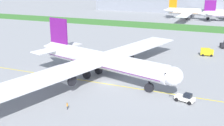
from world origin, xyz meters
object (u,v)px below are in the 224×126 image
at_px(airliner_foreground, 99,60).
at_px(service_truck_baggage_loader, 207,52).
at_px(parked_airliner_far_left, 190,12).
at_px(ground_crew_wingwalker_port, 67,105).
at_px(pushback_tug, 185,98).

relative_size(airliner_foreground, service_truck_baggage_loader, 16.74).
height_order(service_truck_baggage_loader, parked_airliner_far_left, parked_airliner_far_left).
relative_size(ground_crew_wingwalker_port, service_truck_baggage_loader, 0.34).
bearing_deg(airliner_foreground, pushback_tug, -15.40).
bearing_deg(service_truck_baggage_loader, pushback_tug, -91.26).
distance_m(ground_crew_wingwalker_port, parked_airliner_far_left, 160.17).
bearing_deg(pushback_tug, ground_crew_wingwalker_port, -148.83).
bearing_deg(airliner_foreground, parked_airliner_far_left, 87.55).
height_order(ground_crew_wingwalker_port, service_truck_baggage_loader, service_truck_baggage_loader).
bearing_deg(parked_airliner_far_left, airliner_foreground, -92.45).
relative_size(airliner_foreground, ground_crew_wingwalker_port, 49.71).
bearing_deg(parked_airliner_far_left, pushback_tug, -82.49).
height_order(airliner_foreground, ground_crew_wingwalker_port, airliner_foreground).
relative_size(pushback_tug, parked_airliner_far_left, 0.10).
bearing_deg(ground_crew_wingwalker_port, parked_airliner_far_left, 88.67).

